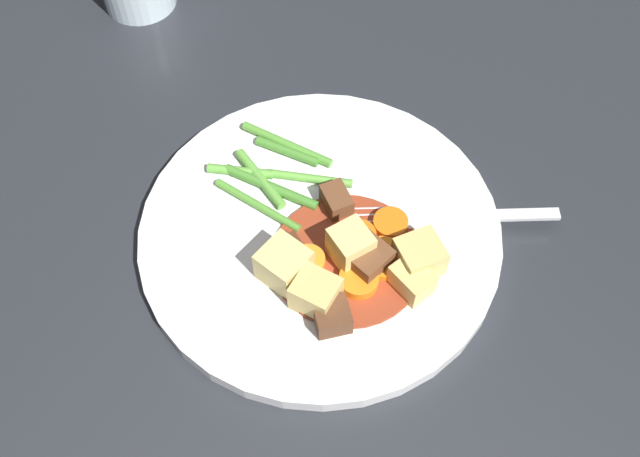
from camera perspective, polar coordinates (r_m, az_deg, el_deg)
The scene contains 25 objects.
ground_plane at distance 0.58m, azimuth 0.00°, elevation -0.74°, with size 3.00×3.00×0.00m, color #26282D.
dinner_plate at distance 0.58m, azimuth 0.00°, elevation -0.37°, with size 0.29×0.29×0.01m, color white.
stew_sauce at distance 0.56m, azimuth 2.14°, elevation -2.36°, with size 0.12×0.12×0.00m, color #93381E.
carrot_slice_0 at distance 0.57m, azimuth 5.51°, elevation 0.33°, with size 0.03×0.03×0.01m, color orange.
carrot_slice_1 at distance 0.55m, azimuth -0.92°, elevation -2.61°, with size 0.03×0.03×0.01m, color orange.
carrot_slice_2 at distance 0.56m, azimuth 5.17°, elevation -2.07°, with size 0.04×0.04×0.01m, color orange.
carrot_slice_3 at distance 0.56m, azimuth 3.12°, elevation -0.61°, with size 0.03×0.03×0.01m, color orange.
carrot_slice_4 at distance 0.54m, azimuth 3.04°, elevation -4.11°, with size 0.03×0.03×0.01m, color orange.
potato_chunk_0 at distance 0.54m, azimuth 2.40°, elevation -1.44°, with size 0.03×0.03×0.03m, color #E5CC7A.
potato_chunk_1 at distance 0.54m, azimuth 7.21°, elevation -3.98°, with size 0.02×0.03×0.02m, color #DBBC6B.
potato_chunk_2 at distance 0.55m, azimuth 7.78°, elevation -2.18°, with size 0.03×0.03×0.03m, color #DBBC6B.
potato_chunk_3 at distance 0.54m, azimuth -2.81°, elevation -2.86°, with size 0.03×0.03×0.03m, color #E5CC7A.
potato_chunk_4 at distance 0.53m, azimuth -0.34°, elevation -5.10°, with size 0.03×0.03×0.03m, color #DBBC6B.
meat_chunk_0 at distance 0.52m, azimuth 0.94°, elevation -6.86°, with size 0.03×0.02×0.02m, color #56331E.
meat_chunk_1 at distance 0.57m, azimuth 1.47°, elevation 2.09°, with size 0.02×0.03×0.02m, color brown.
meat_chunk_2 at distance 0.54m, azimuth 3.69°, elevation -2.41°, with size 0.03×0.03×0.02m, color brown.
meat_chunk_3 at distance 0.55m, azimuth -2.47°, elevation -1.85°, with size 0.02×0.02×0.02m, color #4C2B19.
green_bean_0 at distance 0.62m, azimuth -2.62°, elevation 6.60°, with size 0.01×0.01×0.08m, color #599E38.
green_bean_1 at distance 0.60m, azimuth -6.25°, elevation 4.47°, with size 0.01×0.01×0.05m, color #66AD42.
green_bean_2 at distance 0.60m, azimuth -4.70°, elevation 3.91°, with size 0.01×0.01×0.07m, color #66AD42.
green_bean_3 at distance 0.59m, azimuth -0.84°, elevation 3.95°, with size 0.01×0.01×0.07m, color #66AD42.
green_bean_4 at distance 0.59m, azimuth -3.85°, elevation 3.25°, with size 0.01×0.01×0.08m, color #4C8E33.
green_bean_5 at distance 0.58m, azimuth -4.90°, elevation 1.83°, with size 0.01×0.01×0.08m, color #599E38.
green_bean_6 at distance 0.61m, azimuth -2.56°, elevation 6.04°, with size 0.01×0.01×0.06m, color #4C8E33.
fork at distance 0.58m, azimuth 9.48°, elevation 0.90°, with size 0.15×0.11×0.00m.
Camera 1 is at (0.17, -0.26, 0.49)m, focal length 40.94 mm.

